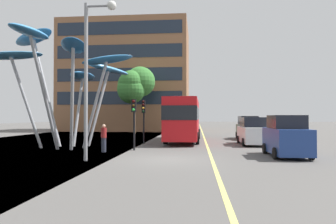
% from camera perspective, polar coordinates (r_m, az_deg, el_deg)
% --- Properties ---
extents(ground, '(120.00, 240.00, 0.10)m').
position_cam_1_polar(ground, '(15.59, -2.90, -8.90)').
color(ground, '#54514F').
extents(red_bus, '(2.89, 10.67, 3.81)m').
position_cam_1_polar(red_bus, '(26.69, 2.92, -0.99)').
color(red_bus, red).
rests_on(red_bus, ground).
extents(leaf_sculpture, '(10.35, 9.47, 8.92)m').
position_cam_1_polar(leaf_sculpture, '(23.07, -18.61, 8.89)').
color(leaf_sculpture, '#9EA0A5').
rests_on(leaf_sculpture, ground).
extents(traffic_light_kerb_near, '(0.28, 0.42, 3.23)m').
position_cam_1_polar(traffic_light_kerb_near, '(19.49, -6.33, -0.23)').
color(traffic_light_kerb_near, black).
rests_on(traffic_light_kerb_near, ground).
extents(traffic_light_kerb_far, '(0.28, 0.42, 3.21)m').
position_cam_1_polar(traffic_light_kerb_far, '(24.35, -4.53, -0.38)').
color(traffic_light_kerb_far, black).
rests_on(traffic_light_kerb_far, ground).
extents(traffic_light_island_mid, '(0.28, 0.42, 3.58)m').
position_cam_1_polar(traffic_light_island_mid, '(26.93, -4.56, 0.12)').
color(traffic_light_island_mid, black).
rests_on(traffic_light_island_mid, ground).
extents(car_parked_near, '(1.92, 3.80, 2.21)m').
position_cam_1_polar(car_parked_near, '(17.63, 21.05, -4.36)').
color(car_parked_near, navy).
rests_on(car_parked_near, ground).
extents(car_parked_mid, '(1.99, 4.49, 2.09)m').
position_cam_1_polar(car_parked_mid, '(24.24, 15.43, -3.56)').
color(car_parked_mid, silver).
rests_on(car_parked_mid, ground).
extents(car_parked_far, '(1.90, 4.40, 2.19)m').
position_cam_1_polar(car_parked_far, '(30.38, 14.54, -2.95)').
color(car_parked_far, '#2D5138').
rests_on(car_parked_far, ground).
extents(street_lamp, '(1.58, 0.44, 7.72)m').
position_cam_1_polar(street_lamp, '(15.55, -13.74, 9.45)').
color(street_lamp, gray).
rests_on(street_lamp, ground).
extents(tree_pavement_near, '(4.80, 4.71, 8.56)m').
position_cam_1_polar(tree_pavement_near, '(39.34, -6.38, 5.01)').
color(tree_pavement_near, brown).
rests_on(tree_pavement_near, ground).
extents(tree_pavement_far, '(5.16, 4.96, 7.39)m').
position_cam_1_polar(tree_pavement_far, '(46.08, -4.91, 2.47)').
color(tree_pavement_far, brown).
rests_on(tree_pavement_far, ground).
extents(pedestrian, '(0.34, 0.34, 1.67)m').
position_cam_1_polar(pedestrian, '(18.98, -11.81, -4.75)').
color(pedestrian, '#2D3342').
rests_on(pedestrian, ground).
extents(backdrop_building, '(19.02, 12.23, 16.45)m').
position_cam_1_polar(backdrop_building, '(49.93, -7.37, 6.14)').
color(backdrop_building, '#8E6042').
rests_on(backdrop_building, ground).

